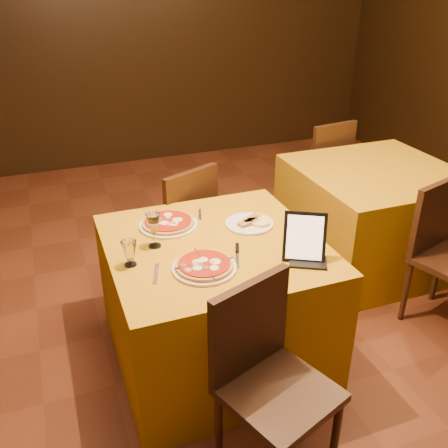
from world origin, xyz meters
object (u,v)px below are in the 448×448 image
object	(u,v)px
chair_main_near	(279,393)
chair_main_far	(175,226)
wine_glass	(154,230)
pizza_near	(204,266)
main_table	(214,301)
side_table	(372,217)
pizza_far	(168,224)
chair_side_far	(317,169)
tablet	(305,237)
water_glass	(130,253)

from	to	relation	value
chair_main_near	chair_main_far	distance (m)	1.61
wine_glass	pizza_near	bearing A→B (deg)	-60.51
main_table	side_table	bearing A→B (deg)	21.74
chair_main_far	pizza_far	bearing A→B (deg)	48.94
chair_side_far	pizza_near	distance (m)	2.31
chair_main_near	chair_side_far	distance (m)	2.66
main_table	side_table	xyz separation A→B (m)	(1.46, 0.58, 0.00)
chair_side_far	main_table	bearing A→B (deg)	35.94
main_table	pizza_near	world-z (taller)	pizza_near
chair_side_far	tablet	bearing A→B (deg)	49.23
side_table	wine_glass	world-z (taller)	wine_glass
pizza_far	chair_main_far	bearing A→B (deg)	72.17
wine_glass	chair_main_far	bearing A→B (deg)	68.03
main_table	wine_glass	size ratio (longest dim) A/B	5.79
pizza_near	water_glass	distance (m)	0.36
main_table	chair_side_far	xyz separation A→B (m)	(1.46, 1.42, 0.08)
chair_main_near	chair_main_far	bearing A→B (deg)	69.83
side_table	chair_main_far	world-z (taller)	chair_main_far
chair_main_far	water_glass	bearing A→B (deg)	39.45
chair_side_far	wine_glass	distance (m)	2.25
water_glass	chair_main_far	bearing A→B (deg)	62.68
main_table	water_glass	bearing A→B (deg)	-171.74
pizza_far	chair_main_near	bearing A→B (deg)	-80.78
side_table	wine_glass	size ratio (longest dim) A/B	5.79
pizza_far	water_glass	world-z (taller)	water_glass
pizza_near	pizza_far	world-z (taller)	same
pizza_far	water_glass	xyz separation A→B (m)	(-0.28, -0.33, 0.05)
chair_main_near	wine_glass	bearing A→B (deg)	88.57
wine_glass	main_table	bearing A→B (deg)	-13.34
wine_glass	chair_main_near	bearing A→B (deg)	-71.26
main_table	pizza_near	size ratio (longest dim) A/B	3.54
pizza_near	water_glass	world-z (taller)	water_glass
chair_main_near	chair_side_far	bearing A→B (deg)	36.47
chair_side_far	tablet	world-z (taller)	tablet
main_table	chair_side_far	bearing A→B (deg)	44.07
side_table	chair_main_far	distance (m)	1.48
pizza_near	water_glass	size ratio (longest dim) A/B	2.39
pizza_far	tablet	bearing A→B (deg)	-46.74
main_table	tablet	distance (m)	0.68
tablet	main_table	bearing A→B (deg)	168.90
chair_main_far	pizza_near	world-z (taller)	chair_main_far
chair_side_far	wine_glass	bearing A→B (deg)	29.27
main_table	chair_main_far	size ratio (longest dim) A/B	1.21
chair_side_far	pizza_far	xyz separation A→B (m)	(-1.64, -1.15, 0.31)
chair_main_near	tablet	world-z (taller)	tablet
tablet	pizza_far	bearing A→B (deg)	162.12
chair_main_far	main_table	bearing A→B (deg)	66.77
main_table	pizza_far	xyz separation A→B (m)	(-0.17, 0.27, 0.39)
chair_side_far	pizza_near	xyz separation A→B (m)	(-1.59, -1.64, 0.31)
wine_glass	tablet	xyz separation A→B (m)	(0.66, -0.37, 0.03)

